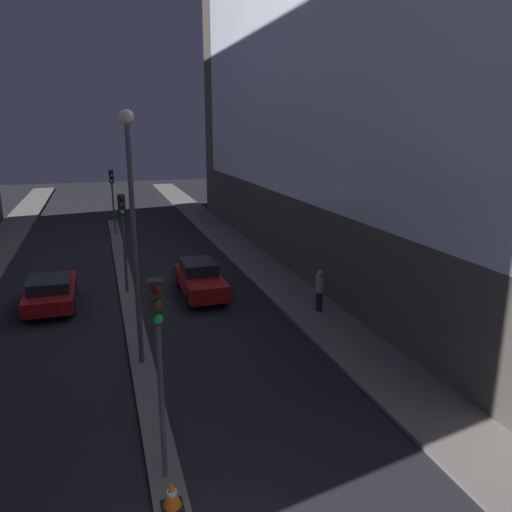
{
  "coord_description": "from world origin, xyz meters",
  "views": [
    {
      "loc": [
        -0.92,
        -5.78,
        7.47
      ],
      "look_at": [
        7.11,
        19.6,
        0.5
      ],
      "focal_mm": 35.0,
      "sensor_mm": 36.0,
      "label": 1
    }
  ],
  "objects_px": {
    "street_lamp": "(132,210)",
    "pedestrian_on_right_sidewalk": "(320,289)",
    "traffic_light_near": "(158,336)",
    "traffic_light_far": "(112,187)",
    "car_right_lane": "(200,279)",
    "traffic_light_mid": "(123,221)",
    "traffic_cone_near": "(172,495)",
    "car_left_lane": "(51,291)"
  },
  "relations": [
    {
      "from": "traffic_light_near",
      "to": "traffic_cone_near",
      "type": "height_order",
      "value": "traffic_light_near"
    },
    {
      "from": "car_right_lane",
      "to": "traffic_light_mid",
      "type": "bearing_deg",
      "value": 160.35
    },
    {
      "from": "traffic_light_mid",
      "to": "traffic_cone_near",
      "type": "bearing_deg",
      "value": -89.97
    },
    {
      "from": "car_right_lane",
      "to": "pedestrian_on_right_sidewalk",
      "type": "distance_m",
      "value": 5.6
    },
    {
      "from": "street_lamp",
      "to": "traffic_light_far",
      "type": "bearing_deg",
      "value": 90.0
    },
    {
      "from": "traffic_light_mid",
      "to": "traffic_light_far",
      "type": "xyz_separation_m",
      "value": [
        0.0,
        13.28,
        0.0
      ]
    },
    {
      "from": "street_lamp",
      "to": "traffic_cone_near",
      "type": "bearing_deg",
      "value": -89.95
    },
    {
      "from": "traffic_light_far",
      "to": "traffic_light_mid",
      "type": "bearing_deg",
      "value": -90.0
    },
    {
      "from": "traffic_light_mid",
      "to": "car_right_lane",
      "type": "height_order",
      "value": "traffic_light_mid"
    },
    {
      "from": "traffic_light_near",
      "to": "street_lamp",
      "type": "relative_size",
      "value": 0.57
    },
    {
      "from": "traffic_light_near",
      "to": "traffic_light_far",
      "type": "height_order",
      "value": "same"
    },
    {
      "from": "car_right_lane",
      "to": "street_lamp",
      "type": "bearing_deg",
      "value": -117.07
    },
    {
      "from": "traffic_light_far",
      "to": "traffic_cone_near",
      "type": "height_order",
      "value": "traffic_light_far"
    },
    {
      "from": "traffic_light_near",
      "to": "traffic_cone_near",
      "type": "relative_size",
      "value": 7.66
    },
    {
      "from": "street_lamp",
      "to": "car_left_lane",
      "type": "height_order",
      "value": "street_lamp"
    },
    {
      "from": "pedestrian_on_right_sidewalk",
      "to": "traffic_light_far",
      "type": "bearing_deg",
      "value": 112.05
    },
    {
      "from": "traffic_cone_near",
      "to": "car_right_lane",
      "type": "relative_size",
      "value": 0.13
    },
    {
      "from": "traffic_light_mid",
      "to": "car_right_lane",
      "type": "distance_m",
      "value": 4.25
    },
    {
      "from": "traffic_light_mid",
      "to": "traffic_light_far",
      "type": "distance_m",
      "value": 13.28
    },
    {
      "from": "car_left_lane",
      "to": "pedestrian_on_right_sidewalk",
      "type": "height_order",
      "value": "pedestrian_on_right_sidewalk"
    },
    {
      "from": "traffic_light_near",
      "to": "car_left_lane",
      "type": "distance_m",
      "value": 12.92
    },
    {
      "from": "traffic_cone_near",
      "to": "car_right_lane",
      "type": "bearing_deg",
      "value": 76.18
    },
    {
      "from": "traffic_light_far",
      "to": "car_right_lane",
      "type": "xyz_separation_m",
      "value": [
        3.16,
        -14.4,
        -2.61
      ]
    },
    {
      "from": "traffic_light_near",
      "to": "traffic_light_far",
      "type": "bearing_deg",
      "value": 90.0
    },
    {
      "from": "traffic_light_far",
      "to": "car_right_lane",
      "type": "bearing_deg",
      "value": -77.63
    },
    {
      "from": "traffic_light_mid",
      "to": "car_left_lane",
      "type": "relative_size",
      "value": 1.01
    },
    {
      "from": "street_lamp",
      "to": "pedestrian_on_right_sidewalk",
      "type": "relative_size",
      "value": 4.49
    },
    {
      "from": "street_lamp",
      "to": "traffic_cone_near",
      "type": "height_order",
      "value": "street_lamp"
    },
    {
      "from": "car_right_lane",
      "to": "pedestrian_on_right_sidewalk",
      "type": "xyz_separation_m",
      "value": [
        4.18,
        -3.72,
        0.27
      ]
    },
    {
      "from": "traffic_light_mid",
      "to": "street_lamp",
      "type": "height_order",
      "value": "street_lamp"
    },
    {
      "from": "street_lamp",
      "to": "car_right_lane",
      "type": "distance_m",
      "value": 8.15
    },
    {
      "from": "traffic_light_far",
      "to": "car_left_lane",
      "type": "bearing_deg",
      "value": -102.69
    },
    {
      "from": "street_lamp",
      "to": "car_left_lane",
      "type": "distance_m",
      "value": 8.47
    },
    {
      "from": "traffic_light_far",
      "to": "pedestrian_on_right_sidewalk",
      "type": "height_order",
      "value": "traffic_light_far"
    },
    {
      "from": "street_lamp",
      "to": "car_left_lane",
      "type": "bearing_deg",
      "value": 115.76
    },
    {
      "from": "traffic_light_near",
      "to": "car_right_lane",
      "type": "xyz_separation_m",
      "value": [
        3.16,
        11.87,
        -2.61
      ]
    },
    {
      "from": "traffic_light_mid",
      "to": "car_right_lane",
      "type": "xyz_separation_m",
      "value": [
        3.16,
        -1.13,
        -2.61
      ]
    },
    {
      "from": "car_left_lane",
      "to": "car_right_lane",
      "type": "xyz_separation_m",
      "value": [
        6.32,
        -0.37,
        0.07
      ]
    },
    {
      "from": "traffic_light_near",
      "to": "traffic_cone_near",
      "type": "bearing_deg",
      "value": -89.62
    },
    {
      "from": "traffic_light_near",
      "to": "car_left_lane",
      "type": "relative_size",
      "value": 1.01
    },
    {
      "from": "traffic_light_near",
      "to": "pedestrian_on_right_sidewalk",
      "type": "bearing_deg",
      "value": 47.99
    },
    {
      "from": "traffic_light_near",
      "to": "car_left_lane",
      "type": "bearing_deg",
      "value": 104.48
    }
  ]
}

